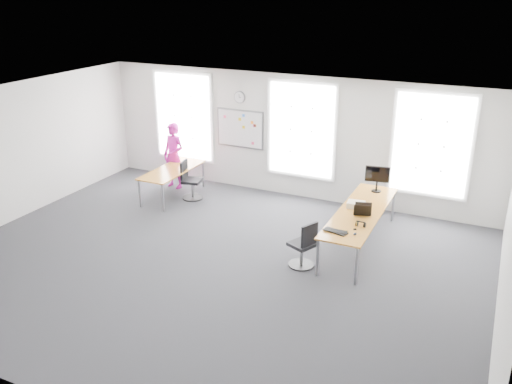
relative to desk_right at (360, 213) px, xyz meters
The scene contains 23 objects.
floor 3.12m from the desk_right, 140.50° to the right, with size 10.00×10.00×0.00m, color #2B2B30.
ceiling 3.80m from the desk_right, 140.50° to the right, with size 10.00×10.00×0.00m, color silver.
wall_back 3.22m from the desk_right, 138.60° to the left, with size 10.00×10.00×0.00m, color silver.
wall_front 6.43m from the desk_right, 111.57° to the right, with size 10.00×10.00×0.00m, color silver.
wall_left 7.64m from the desk_right, 165.26° to the right, with size 10.00×10.00×0.00m, color silver.
wall_right 3.38m from the desk_right, 36.05° to the right, with size 10.00×10.00×0.00m, color silver.
window_left 5.80m from the desk_right, 159.14° to the left, with size 1.60×0.06×2.20m, color white.
window_mid 3.05m from the desk_right, 135.11° to the left, with size 1.60×0.06×2.20m, color white.
window_right 2.46m from the desk_right, 64.88° to the left, with size 1.60×0.06×2.20m, color white.
desk_right is the anchor object (origin of this frame).
desk_left 4.94m from the desk_right, behind, with size 0.78×1.95×0.71m.
chair_right 1.50m from the desk_right, 118.51° to the right, with size 0.55×0.55×0.91m.
chair_left 4.52m from the desk_right, behind, with size 0.51×0.51×0.96m.
person 5.39m from the desk_right, 166.12° to the left, with size 0.62×0.41×1.69m, color #BE1893.
whiteboard 4.30m from the desk_right, 151.13° to the left, with size 1.20×0.03×0.90m, color white.
wall_clock 4.53m from the desk_right, 151.13° to the left, with size 0.30×0.30×0.04m, color gray.
keyboard 1.16m from the desk_right, 97.81° to the right, with size 0.45×0.16×0.02m, color black.
mouse 1.14m from the desk_right, 80.09° to the right, with size 0.06×0.10×0.04m, color black.
lens_cap 0.91m from the desk_right, 81.44° to the right, with size 0.07×0.07×0.01m, color black.
headphones 0.76m from the desk_right, 75.34° to the right, with size 0.19×0.10×0.11m.
laptop_sleeve 0.30m from the desk_right, 67.32° to the right, with size 0.33×0.26×0.26m.
paper_stack 0.22m from the desk_right, 134.38° to the left, with size 0.34×0.26×0.12m, color #F2E4C1.
monitor 1.25m from the desk_right, 88.80° to the left, with size 0.52×0.21×0.57m.
Camera 1 is at (4.67, -7.88, 4.99)m, focal length 38.00 mm.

